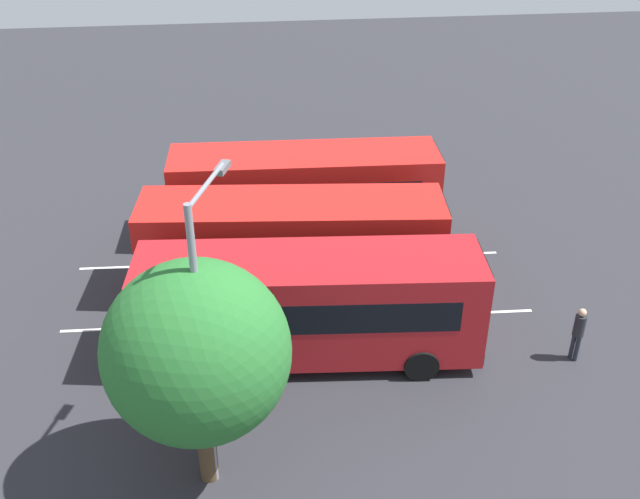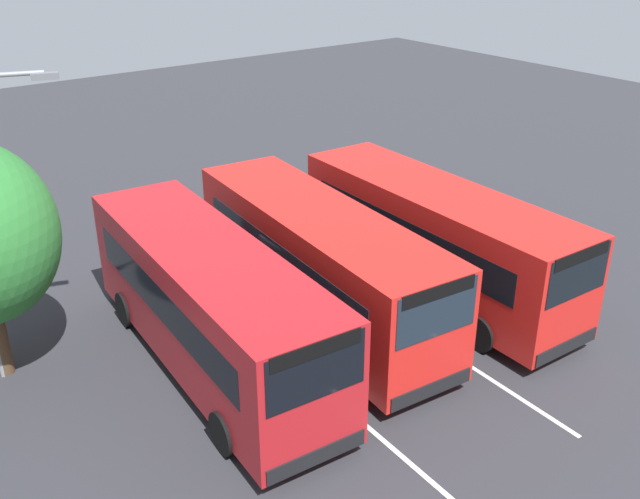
# 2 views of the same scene
# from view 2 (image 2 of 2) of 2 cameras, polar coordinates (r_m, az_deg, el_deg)

# --- Properties ---
(ground_plane) EXTENTS (70.86, 70.86, 0.00)m
(ground_plane) POSITION_cam_2_polar(r_m,az_deg,el_deg) (20.03, 0.06, -5.61)
(ground_plane) COLOR #2B2B30
(bus_far_left) EXTENTS (9.72, 3.16, 3.23)m
(bus_far_left) POSITION_cam_2_polar(r_m,az_deg,el_deg) (17.44, -8.72, -4.23)
(bus_far_left) COLOR #AD191E
(bus_far_left) RESTS_ON ground
(bus_center_left) EXTENTS (9.74, 3.31, 3.23)m
(bus_center_left) POSITION_cam_2_polar(r_m,az_deg,el_deg) (19.23, -0.02, -0.99)
(bus_center_left) COLOR red
(bus_center_left) RESTS_ON ground
(bus_center_right) EXTENTS (9.65, 2.89, 3.23)m
(bus_center_right) POSITION_cam_2_polar(r_m,az_deg,el_deg) (20.95, 9.26, 0.97)
(bus_center_right) COLOR red
(bus_center_right) RESTS_ON ground
(lane_stripe_outer_left) EXTENTS (14.64, 0.66, 0.01)m
(lane_stripe_outer_left) POSITION_cam_2_polar(r_m,az_deg,el_deg) (19.17, -4.23, -7.23)
(lane_stripe_outer_left) COLOR silver
(lane_stripe_outer_left) RESTS_ON ground
(lane_stripe_inner_left) EXTENTS (14.64, 0.66, 0.01)m
(lane_stripe_inner_left) POSITION_cam_2_polar(r_m,az_deg,el_deg) (21.01, 3.95, -4.09)
(lane_stripe_inner_left) COLOR silver
(lane_stripe_inner_left) RESTS_ON ground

